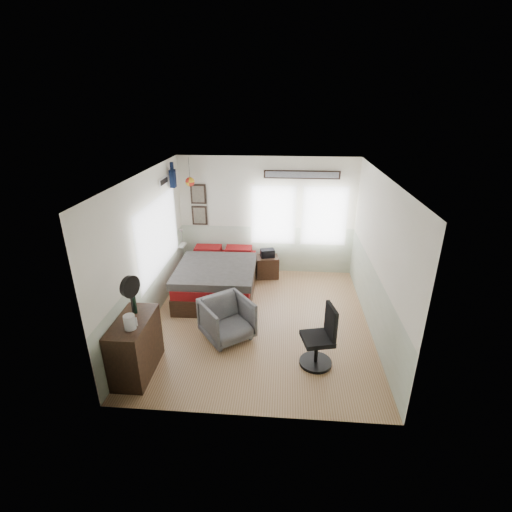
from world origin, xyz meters
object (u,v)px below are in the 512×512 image
object	(u,v)px
bed	(218,278)
dresser	(136,346)
nightstand	(267,267)
task_chair	(321,341)
armchair	(227,319)

from	to	relation	value
bed	dresser	size ratio (longest dim) A/B	2.19
nightstand	task_chair	bearing A→B (deg)	-81.45
bed	nightstand	size ratio (longest dim) A/B	4.40
dresser	task_chair	size ratio (longest dim) A/B	0.99
nightstand	task_chair	xyz separation A→B (m)	(0.97, -3.02, 0.16)
armchair	dresser	bearing A→B (deg)	-178.45
nightstand	task_chair	world-z (taller)	task_chair
dresser	bed	bearing A→B (deg)	73.25
dresser	task_chair	bearing A→B (deg)	8.07
armchair	task_chair	bearing A→B (deg)	-58.07
dresser	armchair	bearing A→B (deg)	38.75
bed	task_chair	distance (m)	2.95
armchair	bed	bearing A→B (deg)	68.04
bed	task_chair	bearing A→B (deg)	-49.04
armchair	task_chair	size ratio (longest dim) A/B	0.78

